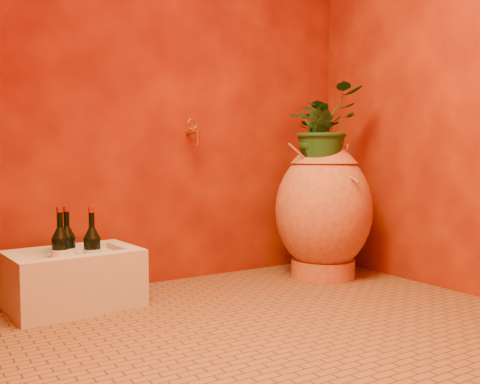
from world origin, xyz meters
TOP-DOWN VIEW (x-y plane):
  - floor at (0.00, 0.00)m, footprint 2.50×2.50m
  - wall_back at (0.00, 1.00)m, footprint 2.50×0.02m
  - wall_right at (1.25, 0.00)m, footprint 0.02×2.00m
  - amphora at (0.85, 0.58)m, footprint 0.62×0.62m
  - stone_basin at (-0.64, 0.73)m, footprint 0.65×0.47m
  - wine_bottle_a at (-0.71, 0.72)m, footprint 0.09×0.09m
  - wine_bottle_b at (-0.67, 0.75)m, footprint 0.09×0.09m
  - wine_bottle_c at (-0.57, 0.66)m, footprint 0.08×0.08m
  - wall_tap at (0.13, 0.92)m, footprint 0.07×0.15m
  - plant_main at (0.82, 0.56)m, footprint 0.51×0.45m
  - plant_side at (0.75, 0.54)m, footprint 0.26×0.26m

SIDE VIEW (x-z plane):
  - floor at x=0.00m, z-range 0.00..0.00m
  - stone_basin at x=-0.64m, z-range -0.01..0.28m
  - wine_bottle_c at x=-0.57m, z-range 0.11..0.46m
  - wine_bottle_b at x=-0.67m, z-range 0.11..0.46m
  - wine_bottle_a at x=-0.71m, z-range 0.11..0.46m
  - amphora at x=0.85m, z-range 0.00..0.85m
  - plant_side at x=0.75m, z-range 0.67..1.04m
  - wall_tap at x=0.13m, z-range 0.82..0.98m
  - plant_main at x=0.82m, z-range 0.68..1.18m
  - wall_back at x=0.00m, z-range 0.00..2.50m
  - wall_right at x=1.25m, z-range 0.00..2.50m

